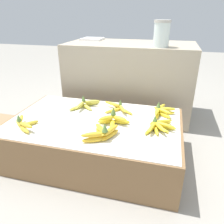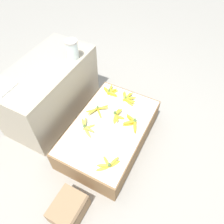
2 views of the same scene
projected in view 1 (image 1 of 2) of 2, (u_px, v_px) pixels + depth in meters
The scene contains 12 objects.
ground_plane at pixel (96, 155), 1.58m from camera, with size 10.00×10.00×0.00m, color gray.
display_platform at pixel (95, 139), 1.52m from camera, with size 1.14×0.72×0.28m.
back_vendor_table at pixel (129, 80), 2.13m from camera, with size 1.16×0.59×0.69m.
banana_bunch_front_left at pixel (23, 123), 1.36m from camera, with size 0.21×0.17×0.10m.
banana_bunch_front_midright at pixel (102, 133), 1.24m from camera, with size 0.19×0.19×0.11m.
banana_bunch_middle_midright at pixel (113, 120), 1.40m from camera, with size 0.21×0.13×0.11m.
banana_bunch_middle_right at pixel (158, 126), 1.34m from camera, with size 0.19×0.21×0.09m.
banana_bunch_back_midleft at pixel (85, 104), 1.65m from camera, with size 0.20×0.22×0.09m.
banana_bunch_back_midright at pixel (118, 107), 1.60m from camera, with size 0.25×0.22×0.08m.
banana_bunch_back_right at pixel (161, 111), 1.53m from camera, with size 0.16×0.21×0.10m.
glass_jar at pixel (162, 34), 1.71m from camera, with size 0.13×0.13×0.20m.
foam_tray_white at pixel (93, 39), 2.20m from camera, with size 0.20×0.21×0.02m.
Camera 1 is at (0.45, -1.23, 0.95)m, focal length 35.00 mm.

